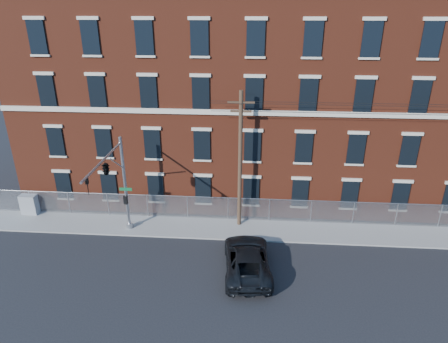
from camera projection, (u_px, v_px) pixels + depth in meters
name	position (u px, v px, depth m)	size (l,w,h in m)	color
ground	(203.00, 271.00, 24.27)	(140.00, 140.00, 0.00)	black
sidewalk	(378.00, 234.00, 28.02)	(65.00, 3.00, 0.12)	gray
mill_building	(362.00, 95.00, 33.02)	(55.30, 14.32, 16.30)	maroon
chain_link_fence	(375.00, 213.00, 28.82)	(59.06, 0.06, 1.85)	#A5A8AD
traffic_signal_mast	(111.00, 174.00, 24.56)	(0.90, 6.75, 7.00)	#9EA0A5
utility_pole_near	(240.00, 159.00, 27.17)	(1.80, 0.28, 10.00)	#443122
pickup_truck	(247.00, 259.00, 24.00)	(2.72, 5.91, 1.64)	black
utility_cabinet	(29.00, 204.00, 30.39)	(1.26, 0.63, 1.58)	gray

